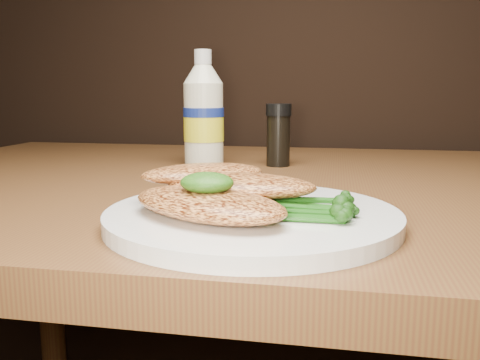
# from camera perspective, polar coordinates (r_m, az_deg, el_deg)

# --- Properties ---
(plate) EXTENTS (0.27, 0.27, 0.01)m
(plate) POSITION_cam_1_polar(r_m,az_deg,el_deg) (0.48, 1.39, -4.14)
(plate) COLOR white
(plate) RESTS_ON dining_table
(chicken_front) EXTENTS (0.18, 0.15, 0.03)m
(chicken_front) POSITION_cam_1_polar(r_m,az_deg,el_deg) (0.44, -3.63, -2.67)
(chicken_front) COLOR #DF8D47
(chicken_front) RESTS_ON plate
(chicken_mid) EXTENTS (0.15, 0.08, 0.02)m
(chicken_mid) POSITION_cam_1_polar(r_m,az_deg,el_deg) (0.48, -0.04, -0.58)
(chicken_mid) COLOR #DF8D47
(chicken_mid) RESTS_ON plate
(chicken_back) EXTENTS (0.14, 0.12, 0.02)m
(chicken_back) POSITION_cam_1_polar(r_m,az_deg,el_deg) (0.51, -4.16, 0.75)
(chicken_back) COLOR #DF8D47
(chicken_back) RESTS_ON plate
(pesto_front) EXTENTS (0.06, 0.06, 0.02)m
(pesto_front) POSITION_cam_1_polar(r_m,az_deg,el_deg) (0.44, -3.72, -0.30)
(pesto_front) COLOR #0C3207
(pesto_front) RESTS_ON chicken_front
(broccolini_bundle) EXTENTS (0.14, 0.12, 0.02)m
(broccolini_bundle) POSITION_cam_1_polar(r_m,az_deg,el_deg) (0.45, 6.02, -2.71)
(broccolini_bundle) COLOR #195111
(broccolini_bundle) RESTS_ON plate
(mayo_bottle) EXTENTS (0.07, 0.07, 0.19)m
(mayo_bottle) POSITION_cam_1_polar(r_m,az_deg,el_deg) (0.84, -4.10, 7.98)
(mayo_bottle) COLOR white
(mayo_bottle) RESTS_ON dining_table
(pepper_grinder) EXTENTS (0.05, 0.05, 0.10)m
(pepper_grinder) POSITION_cam_1_polar(r_m,az_deg,el_deg) (0.84, 4.31, 5.02)
(pepper_grinder) COLOR black
(pepper_grinder) RESTS_ON dining_table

